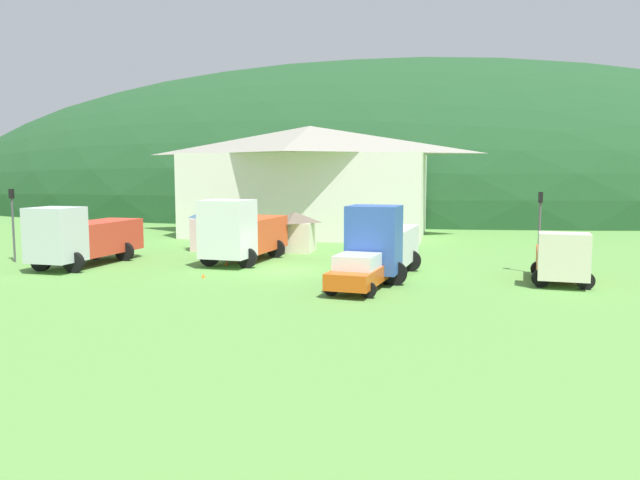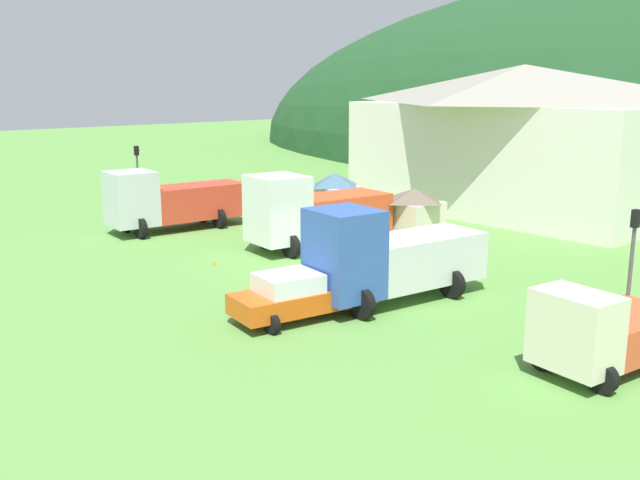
% 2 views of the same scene
% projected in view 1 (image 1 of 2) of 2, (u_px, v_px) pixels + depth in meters
% --- Properties ---
extents(ground_plane, '(200.00, 200.00, 0.00)m').
position_uv_depth(ground_plane, '(285.00, 272.00, 32.84)').
color(ground_plane, '#5B9342').
extents(forested_hill_backdrop, '(132.46, 60.00, 39.88)m').
position_uv_depth(forested_hill_backdrop, '(386.00, 209.00, 87.15)').
color(forested_hill_backdrop, '#1E4723').
rests_on(forested_hill_backdrop, ground).
extents(depot_building, '(20.30, 12.70, 8.97)m').
position_uv_depth(depot_building, '(310.00, 179.00, 52.03)').
color(depot_building, white).
rests_on(depot_building, ground).
extents(play_shed_cream, '(2.63, 2.58, 2.61)m').
position_uv_depth(play_shed_cream, '(295.00, 231.00, 40.93)').
color(play_shed_cream, beige).
rests_on(play_shed_cream, ground).
extents(play_shed_pink, '(2.40, 2.39, 2.90)m').
position_uv_depth(play_shed_pink, '(212.00, 228.00, 41.60)').
color(play_shed_pink, beige).
rests_on(play_shed_pink, ground).
extents(tow_truck_silver, '(3.51, 7.73, 3.39)m').
position_uv_depth(tow_truck_silver, '(82.00, 236.00, 34.57)').
color(tow_truck_silver, silver).
rests_on(tow_truck_silver, ground).
extents(heavy_rig_white, '(3.79, 7.42, 3.70)m').
position_uv_depth(heavy_rig_white, '(242.00, 231.00, 35.95)').
color(heavy_rig_white, white).
rests_on(heavy_rig_white, ground).
extents(box_truck_blue, '(3.58, 7.28, 3.67)m').
position_uv_depth(box_truck_blue, '(383.00, 243.00, 30.84)').
color(box_truck_blue, '#3356AD').
rests_on(box_truck_blue, ground).
extents(light_truck_cream, '(2.99, 4.90, 2.50)m').
position_uv_depth(light_truck_cream, '(562.00, 259.00, 29.15)').
color(light_truck_cream, beige).
rests_on(light_truck_cream, ground).
extents(service_pickup_orange, '(2.76, 5.26, 1.66)m').
position_uv_depth(service_pickup_orange, '(360.00, 272.00, 27.59)').
color(service_pickup_orange, '#D95513').
rests_on(service_pickup_orange, ground).
extents(traffic_light_west, '(0.20, 0.32, 4.24)m').
position_uv_depth(traffic_light_west, '(13.00, 217.00, 35.99)').
color(traffic_light_west, '#4C4C51').
rests_on(traffic_light_west, ground).
extents(traffic_light_east, '(0.20, 0.32, 4.20)m').
position_uv_depth(traffic_light_east, '(540.00, 224.00, 31.86)').
color(traffic_light_east, '#4C4C51').
rests_on(traffic_light_east, ground).
extents(traffic_cone_near_pickup, '(0.36, 0.36, 0.46)m').
position_uv_depth(traffic_cone_near_pickup, '(203.00, 278.00, 30.89)').
color(traffic_cone_near_pickup, orange).
rests_on(traffic_cone_near_pickup, ground).
extents(traffic_cone_mid_row, '(0.36, 0.36, 0.51)m').
position_uv_depth(traffic_cone_mid_row, '(226.00, 265.00, 34.99)').
color(traffic_cone_mid_row, orange).
rests_on(traffic_cone_mid_row, ground).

